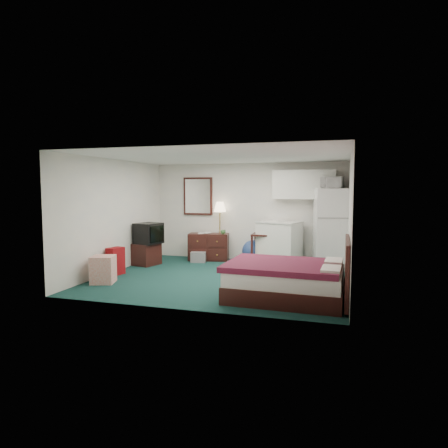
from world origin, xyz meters
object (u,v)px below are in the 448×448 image
(kitchen_counter, at_px, (279,243))
(suitcase, at_px, (115,261))
(desk, at_px, (264,249))
(bed, at_px, (286,281))
(tv_stand, at_px, (146,254))
(dresser, at_px, (209,247))
(fridge, at_px, (331,229))
(floor_lamp, at_px, (220,231))

(kitchen_counter, relative_size, suitcase, 1.74)
(desk, relative_size, bed, 0.39)
(tv_stand, bearing_deg, dresser, 54.62)
(bed, bearing_deg, fridge, 79.33)
(bed, bearing_deg, desk, 109.43)
(kitchen_counter, bearing_deg, suitcase, -128.34)
(kitchen_counter, relative_size, bed, 0.54)
(kitchen_counter, distance_m, tv_stand, 3.27)
(dresser, height_order, tv_stand, dresser)
(tv_stand, bearing_deg, bed, -13.77)
(desk, bearing_deg, dresser, 175.32)
(floor_lamp, bearing_deg, suitcase, -124.17)
(fridge, bearing_deg, floor_lamp, 163.32)
(fridge, height_order, suitcase, fridge)
(floor_lamp, relative_size, bed, 0.80)
(dresser, relative_size, suitcase, 1.73)
(floor_lamp, distance_m, desk, 1.29)
(desk, bearing_deg, kitchen_counter, -1.30)
(dresser, xyz_separation_m, suitcase, (-1.36, -2.23, -0.05))
(floor_lamp, xyz_separation_m, tv_stand, (-1.52, -1.19, -0.49))
(fridge, xyz_separation_m, bed, (-0.65, -2.91, -0.63))
(desk, height_order, tv_stand, desk)
(dresser, relative_size, bed, 0.54)
(fridge, relative_size, suitcase, 3.15)
(dresser, xyz_separation_m, floor_lamp, (0.26, 0.15, 0.41))
(dresser, bearing_deg, tv_stand, -151.47)
(desk, bearing_deg, bed, -75.23)
(desk, height_order, suitcase, desk)
(desk, bearing_deg, suitcase, -145.12)
(tv_stand, bearing_deg, suitcase, -79.81)
(fridge, distance_m, bed, 3.05)
(floor_lamp, bearing_deg, fridge, -6.39)
(dresser, bearing_deg, fridge, -14.00)
(dresser, distance_m, tv_stand, 1.64)
(kitchen_counter, relative_size, fridge, 0.55)
(floor_lamp, distance_m, kitchen_counter, 1.62)
(fridge, bearing_deg, suitcase, -165.24)
(dresser, height_order, bed, dresser)
(suitcase, bearing_deg, bed, 0.67)
(desk, xyz_separation_m, suitcase, (-2.83, -2.18, -0.08))
(tv_stand, bearing_deg, desk, 35.01)
(desk, relative_size, fridge, 0.40)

